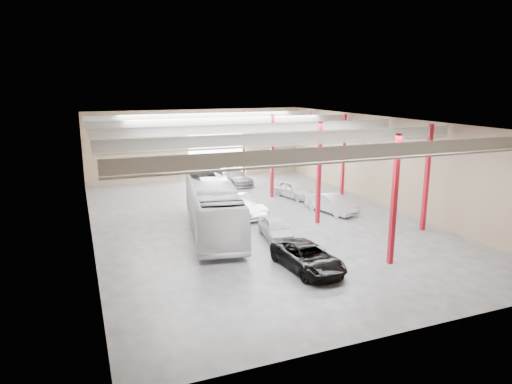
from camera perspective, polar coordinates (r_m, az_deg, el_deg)
depot_shell at (r=31.81m, az=-0.05°, el=5.26°), size 22.12×32.12×7.06m
coach_bus at (r=29.89m, az=-5.45°, el=-1.79°), size 4.84×12.31×3.35m
black_sedan at (r=24.07m, az=6.48°, el=-8.11°), size 2.59×5.03×1.36m
car_row_a at (r=28.67m, az=2.47°, el=-4.50°), size 2.08×4.08×1.33m
car_row_b at (r=33.42m, az=-1.47°, el=-1.72°), size 2.30×4.84×1.53m
car_row_c at (r=43.97m, az=-2.80°, el=1.90°), size 3.02×5.38×1.47m
car_right_near at (r=34.80m, az=9.41°, el=-1.36°), size 2.58×4.62×1.44m
car_right_far at (r=38.95m, az=4.77°, el=0.36°), size 2.77×4.58×1.46m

